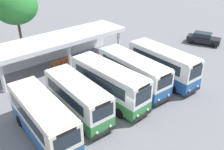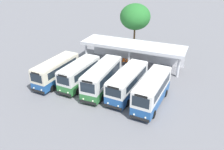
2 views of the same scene
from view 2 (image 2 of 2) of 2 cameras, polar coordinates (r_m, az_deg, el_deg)
name	(u,v)px [view 2 (image 2 of 2)]	position (r m, az deg, el deg)	size (l,w,h in m)	color
ground_plane	(90,101)	(27.93, -5.28, -6.27)	(180.00, 180.00, 0.00)	slate
city_bus_nearest_orange	(56,70)	(31.93, -13.44, 1.08)	(2.59, 7.66, 3.18)	black
city_bus_second_in_row	(80,73)	(30.60, -7.92, 0.41)	(2.54, 7.16, 3.15)	black
city_bus_middle_cream	(102,77)	(29.12, -2.40, -0.51)	(2.44, 8.11, 3.36)	black
city_bus_fourth_amber	(128,82)	(28.28, 3.83, -1.66)	(2.72, 8.18, 3.16)	black
city_bus_fifth_blue	(152,90)	(26.64, 9.77, -3.62)	(2.65, 7.93, 3.40)	black
terminal_canopy	(134,48)	(37.09, 5.41, 6.65)	(15.96, 4.53, 3.40)	silver
waiting_chair_end_by_column	(123,61)	(37.37, 2.82, 3.53)	(0.46, 0.46, 0.86)	slate
waiting_chair_second_from_end	(127,61)	(37.23, 3.71, 3.40)	(0.46, 0.46, 0.86)	slate
waiting_chair_middle_seat	(131,62)	(36.98, 4.55, 3.22)	(0.46, 0.46, 0.86)	slate
waiting_chair_fourth_seat	(134,62)	(36.92, 5.49, 3.13)	(0.46, 0.46, 0.86)	slate
waiting_chair_fifth_seat	(138,63)	(36.75, 6.38, 2.98)	(0.46, 0.46, 0.86)	slate
roadside_tree_behind_canopy	(135,17)	(42.21, 5.67, 13.95)	(5.34, 5.34, 8.30)	brown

